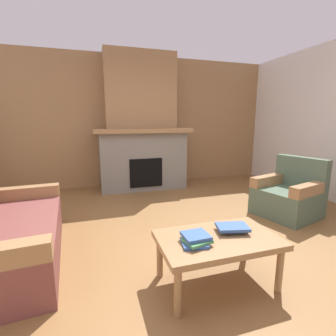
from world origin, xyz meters
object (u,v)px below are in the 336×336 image
armchair (289,196)px  coffee_table (218,243)px  couch (5,234)px  fireplace (141,131)px

armchair → coffee_table: 2.08m
couch → fireplace: bearing=52.0°
armchair → coffee_table: bearing=-148.5°
couch → coffee_table: couch is taller
fireplace → couch: 3.11m
fireplace → coffee_table: (-0.01, -3.27, -0.79)m
armchair → coffee_table: armchair is taller
couch → armchair: 3.60m
fireplace → coffee_table: bearing=-90.2°
couch → armchair: (3.60, 0.17, 0.01)m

